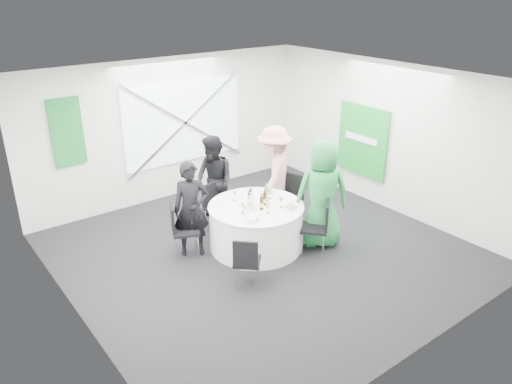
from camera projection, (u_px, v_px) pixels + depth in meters
floor at (263, 251)px, 8.22m from camera, size 6.00×6.00×0.00m
ceiling at (264, 81)px, 7.12m from camera, size 6.00×6.00×0.00m
wall_back at (170, 129)px, 9.86m from camera, size 6.00×0.00×6.00m
wall_front at (432, 250)px, 5.48m from camera, size 6.00×0.00×6.00m
wall_left at (68, 226)px, 6.00m from camera, size 0.00×6.00×6.00m
wall_right at (390, 137)px, 9.34m from camera, size 0.00×6.00×6.00m
window_panel at (184, 122)px, 9.96m from camera, size 2.60×0.03×1.60m
window_brace_a at (185, 123)px, 9.93m from camera, size 2.63×0.05×1.84m
window_brace_b at (185, 123)px, 9.93m from camera, size 2.63×0.05×1.84m
green_banner at (67, 132)px, 8.59m from camera, size 0.55×0.04×1.20m
green_sign at (362, 141)px, 9.82m from camera, size 0.05×1.20×1.40m
banquet_table at (256, 226)px, 8.22m from camera, size 1.56×1.56×0.76m
chair_back at (214, 203)px, 8.81m from camera, size 0.44×0.44×0.83m
chair_back_left at (180, 226)px, 7.90m from camera, size 0.55×0.54×0.91m
chair_back_right at (292, 194)px, 9.13m from camera, size 0.51×0.51×0.87m
chair_front_right at (320, 224)px, 7.98m from camera, size 0.58×0.58×0.91m
chair_front_left at (246, 259)px, 7.07m from camera, size 0.53×0.53×0.82m
person_man_back_left at (191, 209)px, 7.88m from camera, size 0.68×0.59×1.57m
person_man_back at (214, 181)px, 8.88m from camera, size 0.47×0.81×1.64m
person_woman_pink at (274, 174)px, 9.04m from camera, size 1.24×1.10×1.77m
person_woman_green at (322, 194)px, 8.12m from camera, size 1.06×0.96×1.83m
plate_back at (234, 196)px, 8.38m from camera, size 0.28×0.28×0.01m
plate_back_left at (224, 207)px, 8.00m from camera, size 0.25×0.25×0.01m
plate_back_right at (267, 193)px, 8.49m from camera, size 0.27×0.27×0.04m
plate_front_right at (290, 207)px, 7.98m from camera, size 0.25×0.25×0.04m
plate_front_left at (248, 218)px, 7.62m from camera, size 0.30×0.30×0.01m
napkin at (253, 218)px, 7.55m from camera, size 0.22×0.20×0.05m
beer_bottle_a at (249, 200)px, 8.02m from camera, size 0.06×0.06×0.28m
beer_bottle_b at (251, 197)px, 8.13m from camera, size 0.06×0.06×0.26m
beer_bottle_c at (265, 199)px, 8.06m from camera, size 0.06×0.06×0.26m
beer_bottle_d at (262, 204)px, 7.89m from camera, size 0.06×0.06×0.26m
green_water_bottle at (266, 195)px, 8.16m from camera, size 0.08×0.08×0.32m
clear_water_bottle at (251, 203)px, 7.85m from camera, size 0.08×0.08×0.31m
wine_glass_a at (243, 206)px, 7.76m from camera, size 0.07×0.07×0.17m
wine_glass_b at (270, 192)px, 8.27m from camera, size 0.07×0.07×0.17m
wine_glass_c at (235, 194)px, 8.20m from camera, size 0.07×0.07×0.17m
wine_glass_d at (268, 206)px, 7.75m from camera, size 0.07×0.07×0.17m
wine_glass_e at (281, 200)px, 7.96m from camera, size 0.07×0.07×0.17m
wine_glass_f at (245, 209)px, 7.67m from camera, size 0.07×0.07×0.17m
wine_glass_g at (251, 190)px, 8.34m from camera, size 0.07×0.07×0.17m
fork_a at (243, 192)px, 8.55m from camera, size 0.15×0.02×0.01m
knife_a at (228, 197)px, 8.37m from camera, size 0.15×0.02×0.01m
fork_b at (275, 194)px, 8.50m from camera, size 0.10×0.13×0.01m
knife_b at (260, 192)px, 8.59m from camera, size 0.08×0.14×0.01m
fork_c at (291, 210)px, 7.92m from camera, size 0.10×0.13×0.01m
knife_c at (290, 203)px, 8.16m from camera, size 0.11×0.12×0.01m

